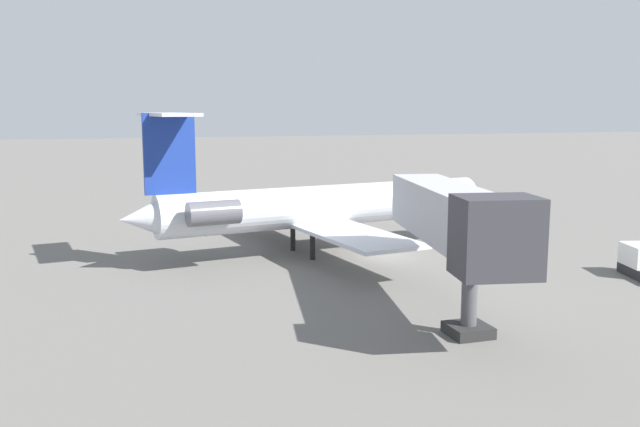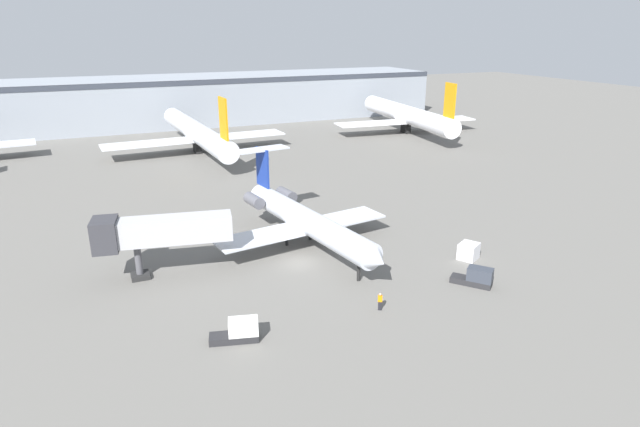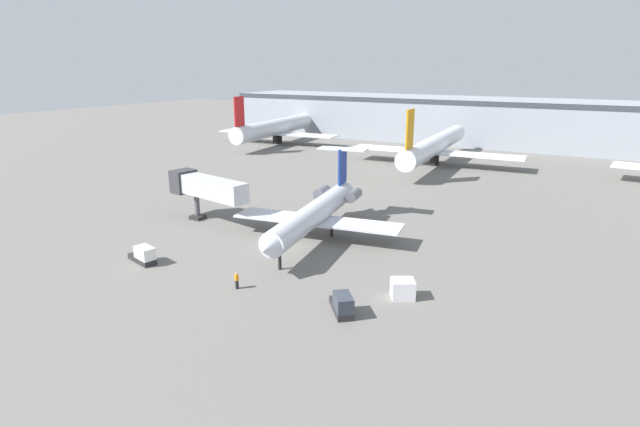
{
  "view_description": "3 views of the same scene",
  "coord_description": "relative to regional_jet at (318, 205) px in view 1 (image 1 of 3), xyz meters",
  "views": [
    {
      "loc": [
        -41.88,
        17.78,
        9.99
      ],
      "look_at": [
        4.3,
        3.32,
        2.45
      ],
      "focal_mm": 37.87,
      "sensor_mm": 36.0,
      "label": 1
    },
    {
      "loc": [
        -18.91,
        -49.48,
        24.26
      ],
      "look_at": [
        4.66,
        5.09,
        3.35
      ],
      "focal_mm": 29.78,
      "sensor_mm": 36.0,
      "label": 2
    },
    {
      "loc": [
        31.97,
        -47.24,
        20.73
      ],
      "look_at": [
        3.88,
        2.03,
        3.95
      ],
      "focal_mm": 28.21,
      "sensor_mm": 36.0,
      "label": 3
    }
  ],
  "objects": [
    {
      "name": "cargo_container_uld",
      "position": [
        15.39,
        -10.67,
        -2.5
      ],
      "size": [
        2.77,
        2.69,
        1.78
      ],
      "color": "silver",
      "rests_on": "ground_plane"
    },
    {
      "name": "regional_jet",
      "position": [
        0.0,
        0.0,
        0.0
      ],
      "size": [
        21.63,
        28.17,
        9.74
      ],
      "color": "silver",
      "rests_on": "ground_plane"
    },
    {
      "name": "ground_plane",
      "position": [
        -2.17,
        -4.15,
        -3.44
      ],
      "size": [
        400.0,
        400.0,
        0.1
      ],
      "primitive_type": "cube",
      "color": "#66635E"
    },
    {
      "name": "jet_bridge",
      "position": [
        -16.75,
        -1.6,
        1.5
      ],
      "size": [
        13.81,
        5.28,
        6.61
      ],
      "color": "#ADADB2",
      "rests_on": "ground_plane"
    },
    {
      "name": "baggage_tug_lead",
      "position": [
        11.97,
        -16.2,
        -2.56
      ],
      "size": [
        3.63,
        3.97,
        1.9
      ],
      "color": "#262628",
      "rests_on": "ground_plane"
    },
    {
      "name": "ground_crew_marshaller",
      "position": [
        0.79,
        -16.7,
        -2.54
      ],
      "size": [
        0.48,
        0.43,
        1.69
      ],
      "color": "black",
      "rests_on": "ground_plane"
    }
  ]
}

